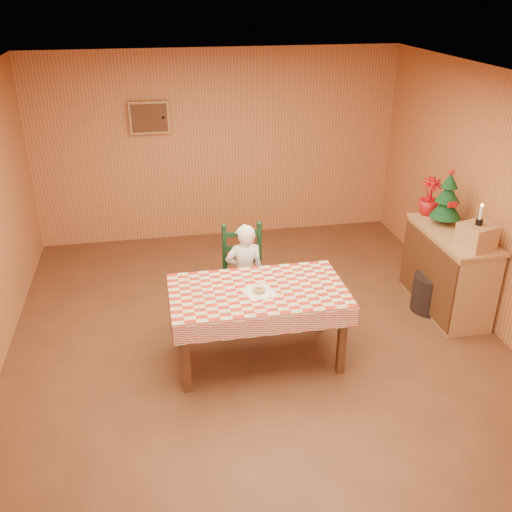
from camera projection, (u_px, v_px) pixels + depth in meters
The scene contains 13 objects.
ground at pixel (260, 349), 5.77m from camera, with size 6.00×6.00×0.00m, color brown.
cabin_walls at pixel (249, 159), 5.44m from camera, with size 5.10×6.05×2.65m.
dining_table at pixel (258, 297), 5.33m from camera, with size 1.66×0.96×0.77m.
ladder_chair at pixel (244, 276), 6.11m from camera, with size 0.44×0.40×1.08m.
seated_child at pixel (245, 274), 6.03m from camera, with size 0.41×0.27×1.12m, color white.
napkin at pixel (259, 292), 5.25m from camera, with size 0.26×0.26×0.00m, color white.
donut at pixel (259, 290), 5.24m from camera, with size 0.11×0.11×0.04m, color #B48640.
shelf_unit at pixel (448, 271), 6.30m from camera, with size 0.54×1.24×0.93m.
crate at pixel (476, 236), 5.69m from camera, with size 0.30×0.30×0.25m, color tan.
christmas_tree at pixel (447, 200), 6.20m from camera, with size 0.34×0.34×0.62m.
flower_arrangement at pixel (430, 196), 6.49m from camera, with size 0.24×0.24×0.43m, color #AF1012.
candle_set at pixel (480, 219), 5.61m from camera, with size 0.07×0.07×0.22m.
storage_bin at pixel (431, 293), 6.37m from camera, with size 0.42×0.42×0.42m, color black.
Camera 1 is at (-0.93, -4.69, 3.35)m, focal length 40.00 mm.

